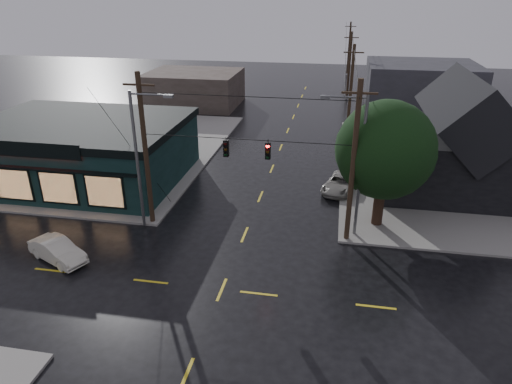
% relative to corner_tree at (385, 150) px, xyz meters
% --- Properties ---
extents(ground_plane, '(160.00, 160.00, 0.00)m').
position_rel_corner_tree_xyz_m(ground_plane, '(-8.49, -8.86, -5.34)').
color(ground_plane, black).
extents(sidewalk_nw, '(28.00, 28.00, 0.15)m').
position_rel_corner_tree_xyz_m(sidewalk_nw, '(-28.49, 11.14, -5.27)').
color(sidewalk_nw, gray).
rests_on(sidewalk_nw, ground).
extents(sidewalk_ne, '(28.00, 28.00, 0.15)m').
position_rel_corner_tree_xyz_m(sidewalk_ne, '(11.51, 11.14, -5.27)').
color(sidewalk_ne, gray).
rests_on(sidewalk_ne, ground).
extents(pizza_shop, '(16.30, 12.34, 4.90)m').
position_rel_corner_tree_xyz_m(pizza_shop, '(-23.49, 4.08, -2.79)').
color(pizza_shop, black).
rests_on(pizza_shop, ground).
extents(ne_building, '(12.60, 11.60, 8.75)m').
position_rel_corner_tree_xyz_m(ne_building, '(6.51, 8.14, -0.87)').
color(ne_building, black).
rests_on(ne_building, ground).
extents(corner_tree, '(6.30, 6.30, 8.37)m').
position_rel_corner_tree_xyz_m(corner_tree, '(0.00, 0.00, 0.00)').
color(corner_tree, black).
rests_on(corner_tree, ground).
extents(utility_pole_nw, '(2.00, 0.32, 10.15)m').
position_rel_corner_tree_xyz_m(utility_pole_nw, '(-14.99, -2.36, -5.34)').
color(utility_pole_nw, black).
rests_on(utility_pole_nw, ground).
extents(utility_pole_ne, '(2.00, 0.32, 10.15)m').
position_rel_corner_tree_xyz_m(utility_pole_ne, '(-1.99, -2.36, -5.34)').
color(utility_pole_ne, black).
rests_on(utility_pole_ne, ground).
extents(utility_pole_far_a, '(2.00, 0.32, 9.65)m').
position_rel_corner_tree_xyz_m(utility_pole_far_a, '(-1.99, 19.14, -5.34)').
color(utility_pole_far_a, black).
rests_on(utility_pole_far_a, ground).
extents(utility_pole_far_b, '(2.00, 0.32, 9.15)m').
position_rel_corner_tree_xyz_m(utility_pole_far_b, '(-1.99, 39.14, -5.34)').
color(utility_pole_far_b, black).
rests_on(utility_pole_far_b, ground).
extents(utility_pole_far_c, '(2.00, 0.32, 9.15)m').
position_rel_corner_tree_xyz_m(utility_pole_far_c, '(-1.99, 59.14, -5.34)').
color(utility_pole_far_c, black).
rests_on(utility_pole_far_c, ground).
extents(span_signal_assembly, '(13.00, 0.48, 1.23)m').
position_rel_corner_tree_xyz_m(span_signal_assembly, '(-8.40, -2.36, 0.35)').
color(span_signal_assembly, black).
rests_on(span_signal_assembly, ground).
extents(streetlight_nw, '(5.40, 0.30, 9.15)m').
position_rel_corner_tree_xyz_m(streetlight_nw, '(-15.29, -3.06, -5.34)').
color(streetlight_nw, slate).
rests_on(streetlight_nw, ground).
extents(streetlight_ne, '(5.40, 0.30, 9.15)m').
position_rel_corner_tree_xyz_m(streetlight_ne, '(-1.49, -1.66, -5.34)').
color(streetlight_ne, slate).
rests_on(streetlight_ne, ground).
extents(bg_building_west, '(12.00, 10.00, 4.40)m').
position_rel_corner_tree_xyz_m(bg_building_west, '(-22.49, 31.14, -3.14)').
color(bg_building_west, '#382F29').
rests_on(bg_building_west, ground).
extents(bg_building_east, '(14.00, 12.00, 5.60)m').
position_rel_corner_tree_xyz_m(bg_building_east, '(7.51, 36.14, -2.54)').
color(bg_building_east, '#292A2F').
rests_on(bg_building_east, ground).
extents(sedan_cream, '(4.20, 2.92, 1.31)m').
position_rel_corner_tree_xyz_m(sedan_cream, '(-18.63, -7.80, -4.69)').
color(sedan_cream, beige).
rests_on(sedan_cream, ground).
extents(suv_silver, '(3.23, 4.96, 1.27)m').
position_rel_corner_tree_xyz_m(suv_silver, '(-2.49, 5.36, -4.71)').
color(suv_silver, gray).
rests_on(suv_silver, ground).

